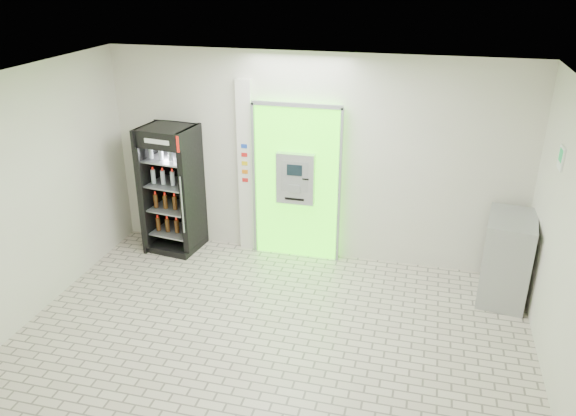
% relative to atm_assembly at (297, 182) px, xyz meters
% --- Properties ---
extents(ground, '(6.00, 6.00, 0.00)m').
position_rel_atm_assembly_xyz_m(ground, '(0.20, -2.41, -1.17)').
color(ground, beige).
rests_on(ground, ground).
extents(room_shell, '(6.00, 6.00, 6.00)m').
position_rel_atm_assembly_xyz_m(room_shell, '(0.20, -2.41, 0.67)').
color(room_shell, silver).
rests_on(room_shell, ground).
extents(atm_assembly, '(1.30, 0.24, 2.33)m').
position_rel_atm_assembly_xyz_m(atm_assembly, '(0.00, 0.00, 0.00)').
color(atm_assembly, '#43F015').
rests_on(atm_assembly, ground).
extents(pillar, '(0.22, 0.11, 2.60)m').
position_rel_atm_assembly_xyz_m(pillar, '(-0.78, 0.04, 0.13)').
color(pillar, silver).
rests_on(pillar, ground).
extents(beverage_cooler, '(0.80, 0.75, 1.93)m').
position_rel_atm_assembly_xyz_m(beverage_cooler, '(-1.86, -0.24, -0.25)').
color(beverage_cooler, black).
rests_on(beverage_cooler, ground).
extents(steel_cabinet, '(0.70, 0.93, 1.15)m').
position_rel_atm_assembly_xyz_m(steel_cabinet, '(2.90, -0.51, -0.60)').
color(steel_cabinet, '#A0A2A7').
rests_on(steel_cabinet, ground).
extents(exit_sign, '(0.02, 0.22, 0.26)m').
position_rel_atm_assembly_xyz_m(exit_sign, '(3.19, -1.01, 0.95)').
color(exit_sign, white).
rests_on(exit_sign, room_shell).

